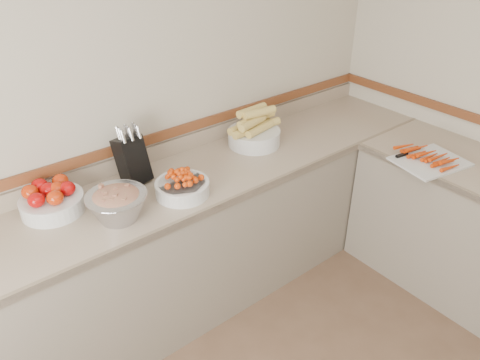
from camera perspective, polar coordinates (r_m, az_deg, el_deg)
back_wall at (r=2.69m, az=-14.83°, el=8.68°), size 4.00×0.00×4.00m
counter_back at (r=2.86m, az=-9.72°, el=-9.04°), size 4.00×0.65×1.08m
knife_block at (r=2.66m, az=-13.04°, el=2.54°), size 0.17×0.20×0.35m
tomato_bowl at (r=2.56m, az=-21.99°, el=-2.22°), size 0.32×0.32×0.16m
cherry_tomato_bowl at (r=2.53m, az=-7.05°, el=-0.65°), size 0.30×0.30×0.16m
corn_bowl at (r=3.03m, az=1.74°, el=5.90°), size 0.38×0.34×0.25m
rhubarb_bowl at (r=2.38m, az=-14.73°, el=-2.82°), size 0.30×0.30×0.17m
cutting_board at (r=3.07m, az=21.95°, el=2.40°), size 0.46×0.40×0.06m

